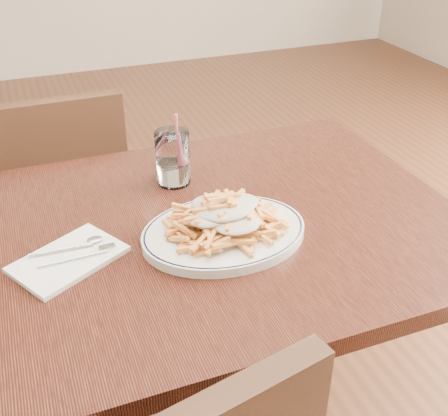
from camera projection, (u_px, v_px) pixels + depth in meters
name	position (u px, v px, depth m)	size (l,w,h in m)	color
table	(182.00, 258.00, 1.21)	(1.20, 0.80, 0.75)	black
chair_far	(64.00, 201.00, 1.78)	(0.40, 0.40, 0.85)	black
fries_plate	(224.00, 233.00, 1.13)	(0.41, 0.38, 0.02)	white
loaded_fries	(224.00, 213.00, 1.11)	(0.25, 0.21, 0.07)	#F19F49
napkin	(68.00, 259.00, 1.07)	(0.20, 0.13, 0.01)	white
cutlery	(67.00, 255.00, 1.07)	(0.17, 0.06, 0.01)	silver
water_glass	(173.00, 161.00, 1.31)	(0.08, 0.08, 0.17)	white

